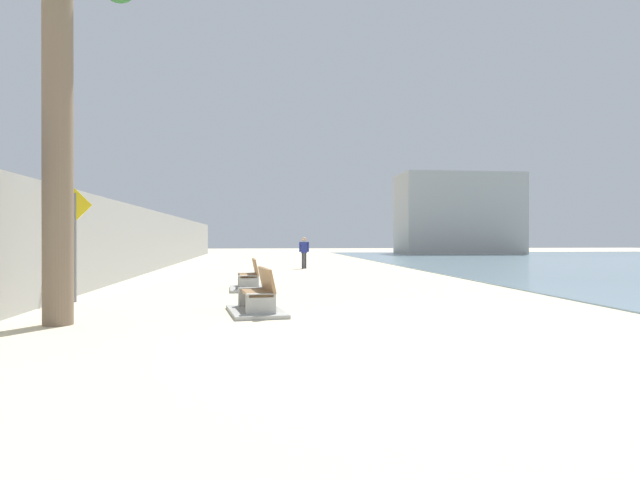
# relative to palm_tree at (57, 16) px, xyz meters

# --- Properties ---
(ground_plane) EXTENTS (120.00, 120.00, 0.00)m
(ground_plane) POSITION_rel_palm_tree_xyz_m (5.83, 15.90, -5.78)
(ground_plane) COLOR beige
(seawall) EXTENTS (0.80, 64.00, 2.97)m
(seawall) POSITION_rel_palm_tree_xyz_m (-1.67, 15.90, -4.30)
(seawall) COLOR #9E9E99
(seawall) RESTS_ON ground
(palm_tree) EXTENTS (3.28, 3.28, 8.12)m
(palm_tree) POSITION_rel_palm_tree_xyz_m (0.00, 0.00, 0.00)
(palm_tree) COLOR #7A6651
(palm_tree) RESTS_ON ground
(bench_near) EXTENTS (1.38, 2.23, 0.98)m
(bench_near) POSITION_rel_palm_tree_xyz_m (3.73, 1.13, -5.55)
(bench_near) COLOR #9E9E99
(bench_near) RESTS_ON ground
(bench_far) EXTENTS (1.20, 2.15, 0.98)m
(bench_far) POSITION_rel_palm_tree_xyz_m (3.47, 6.65, -5.55)
(bench_far) COLOR #9E9E99
(bench_far) RESTS_ON ground
(person_walking) EXTENTS (0.53, 0.22, 1.67)m
(person_walking) POSITION_rel_palm_tree_xyz_m (6.23, 18.69, -4.81)
(person_walking) COLOR #333338
(person_walking) RESTS_ON ground
(pedestrian_sign) EXTENTS (0.85, 0.08, 2.88)m
(pedestrian_sign) POSITION_rel_palm_tree_xyz_m (-0.86, 3.79, -3.99)
(pedestrian_sign) COLOR slate
(pedestrian_sign) RESTS_ON ground
(harbor_building) EXTENTS (12.00, 6.00, 8.07)m
(harbor_building) POSITION_rel_palm_tree_xyz_m (24.06, 43.90, -1.74)
(harbor_building) COLOR #ADAAA3
(harbor_building) RESTS_ON ground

